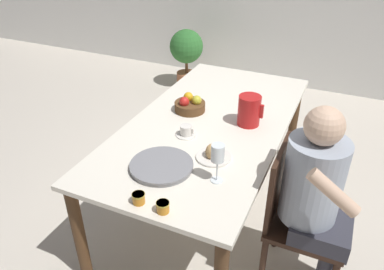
% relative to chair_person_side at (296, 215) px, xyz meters
% --- Properties ---
extents(ground_plane, '(20.00, 20.00, 0.00)m').
position_rel_chair_person_side_xyz_m(ground_plane, '(-0.67, 0.38, -0.47)').
color(ground_plane, beige).
extents(dining_table, '(0.97, 1.93, 0.73)m').
position_rel_chair_person_side_xyz_m(dining_table, '(-0.67, 0.38, 0.17)').
color(dining_table, silver).
rests_on(dining_table, ground_plane).
extents(chair_person_side, '(0.42, 0.42, 0.88)m').
position_rel_chair_person_side_xyz_m(chair_person_side, '(0.00, 0.00, 0.00)').
color(chair_person_side, '#331E14').
rests_on(chair_person_side, ground_plane).
extents(person_seated, '(0.39, 0.41, 1.17)m').
position_rel_chair_person_side_xyz_m(person_seated, '(0.09, -0.04, 0.22)').
color(person_seated, '#33333D').
rests_on(person_seated, ground_plane).
extents(red_pitcher, '(0.17, 0.15, 0.20)m').
position_rel_chair_person_side_xyz_m(red_pitcher, '(-0.43, 0.44, 0.35)').
color(red_pitcher, red).
rests_on(red_pitcher, dining_table).
extents(wine_glass_water, '(0.07, 0.07, 0.22)m').
position_rel_chair_person_side_xyz_m(wine_glass_water, '(-0.40, -0.20, 0.42)').
color(wine_glass_water, white).
rests_on(wine_glass_water, dining_table).
extents(teacup_near_person, '(0.13, 0.13, 0.07)m').
position_rel_chair_person_side_xyz_m(teacup_near_person, '(-0.74, 0.15, 0.28)').
color(teacup_near_person, silver).
rests_on(teacup_near_person, dining_table).
extents(serving_tray, '(0.35, 0.35, 0.03)m').
position_rel_chair_person_side_xyz_m(serving_tray, '(-0.72, -0.22, 0.27)').
color(serving_tray, gray).
rests_on(serving_tray, dining_table).
extents(bread_plate, '(0.20, 0.20, 0.10)m').
position_rel_chair_person_side_xyz_m(bread_plate, '(-0.49, -0.01, 0.28)').
color(bread_plate, silver).
rests_on(bread_plate, dining_table).
extents(jam_jar_amber, '(0.06, 0.06, 0.05)m').
position_rel_chair_person_side_xyz_m(jam_jar_amber, '(-0.68, -0.51, 0.28)').
color(jam_jar_amber, '#C67A1E').
rests_on(jam_jar_amber, dining_table).
extents(jam_jar_red, '(0.06, 0.06, 0.05)m').
position_rel_chair_person_side_xyz_m(jam_jar_red, '(-0.55, -0.52, 0.28)').
color(jam_jar_red, '#C67A1E').
rests_on(jam_jar_red, dining_table).
extents(fruit_bowl, '(0.21, 0.21, 0.12)m').
position_rel_chair_person_side_xyz_m(fruit_bowl, '(-0.86, 0.46, 0.30)').
color(fruit_bowl, brown).
rests_on(fruit_bowl, dining_table).
extents(potted_plant, '(0.41, 0.41, 0.71)m').
position_rel_chair_person_side_xyz_m(potted_plant, '(-1.76, 2.35, -0.02)').
color(potted_plant, '#A8603D').
rests_on(potted_plant, ground_plane).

